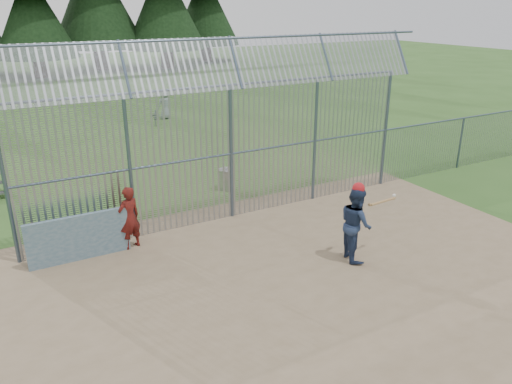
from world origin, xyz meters
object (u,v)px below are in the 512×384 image
dugout_wall (79,238)px  onlooker (129,218)px  trash_can (226,179)px  batter (356,224)px

dugout_wall → onlooker: size_ratio=1.46×
onlooker → trash_can: size_ratio=2.08×
dugout_wall → batter: 6.97m
trash_can → batter: bearing=-84.3°
batter → onlooker: 5.85m
batter → trash_can: (-0.62, 6.17, -0.60)m
onlooker → trash_can: (4.18, 2.82, -0.49)m
dugout_wall → trash_can: dugout_wall is taller
batter → trash_can: size_ratio=2.33×
batter → onlooker: size_ratio=1.12×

